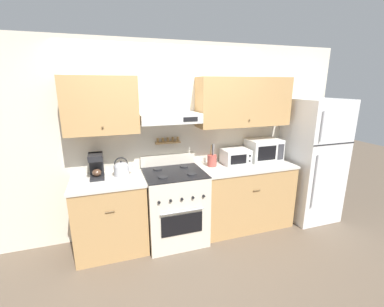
% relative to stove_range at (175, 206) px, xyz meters
% --- Properties ---
extents(ground_plane, '(16.00, 16.00, 0.00)m').
position_rel_stove_range_xyz_m(ground_plane, '(0.00, -0.29, -0.48)').
color(ground_plane, brown).
extents(wall_back, '(5.20, 0.46, 2.55)m').
position_rel_stove_range_xyz_m(wall_back, '(0.10, 0.32, 0.96)').
color(wall_back, beige).
rests_on(wall_back, ground_plane).
extents(counter_left, '(0.85, 0.64, 0.92)m').
position_rel_stove_range_xyz_m(counter_left, '(-0.80, 0.04, -0.01)').
color(counter_left, tan).
rests_on(counter_left, ground_plane).
extents(counter_right, '(1.34, 0.64, 0.92)m').
position_rel_stove_range_xyz_m(counter_right, '(1.05, 0.04, -0.01)').
color(counter_right, tan).
rests_on(counter_right, ground_plane).
extents(stove_range, '(0.75, 0.71, 1.09)m').
position_rel_stove_range_xyz_m(stove_range, '(0.00, 0.00, 0.00)').
color(stove_range, beige).
rests_on(stove_range, ground_plane).
extents(refrigerator, '(0.70, 0.74, 1.82)m').
position_rel_stove_range_xyz_m(refrigerator, '(2.14, -0.03, 0.43)').
color(refrigerator, white).
rests_on(refrigerator, ground_plane).
extents(tea_kettle, '(0.24, 0.18, 0.24)m').
position_rel_stove_range_xyz_m(tea_kettle, '(-0.63, 0.14, 0.54)').
color(tea_kettle, '#B7B7BC').
rests_on(tea_kettle, counter_left).
extents(coffee_maker, '(0.16, 0.25, 0.30)m').
position_rel_stove_range_xyz_m(coffee_maker, '(-0.92, 0.17, 0.60)').
color(coffee_maker, black).
rests_on(coffee_maker, counter_left).
extents(microwave, '(0.48, 0.36, 0.32)m').
position_rel_stove_range_xyz_m(microwave, '(1.40, 0.16, 0.60)').
color(microwave, white).
rests_on(microwave, counter_right).
extents(utensil_crock, '(0.13, 0.13, 0.31)m').
position_rel_stove_range_xyz_m(utensil_crock, '(0.57, 0.14, 0.53)').
color(utensil_crock, '#B24C42').
rests_on(utensil_crock, counter_right).
extents(toaster_oven, '(0.37, 0.30, 0.21)m').
position_rel_stove_range_xyz_m(toaster_oven, '(0.94, 0.14, 0.55)').
color(toaster_oven, white).
rests_on(toaster_oven, counter_right).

